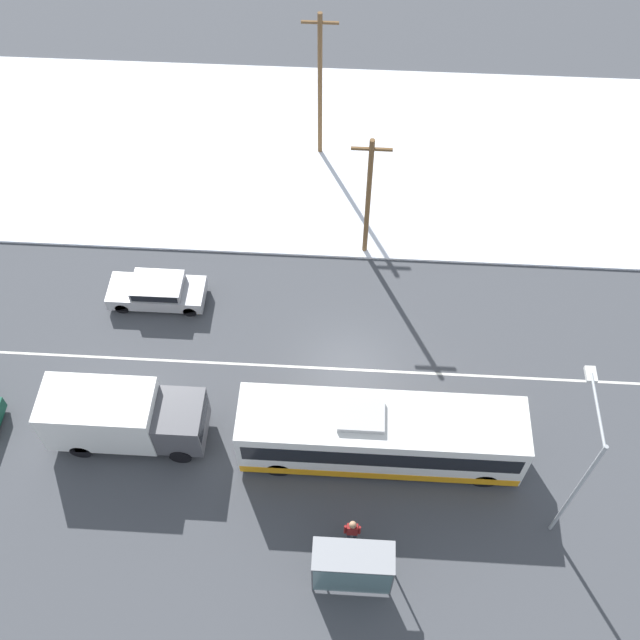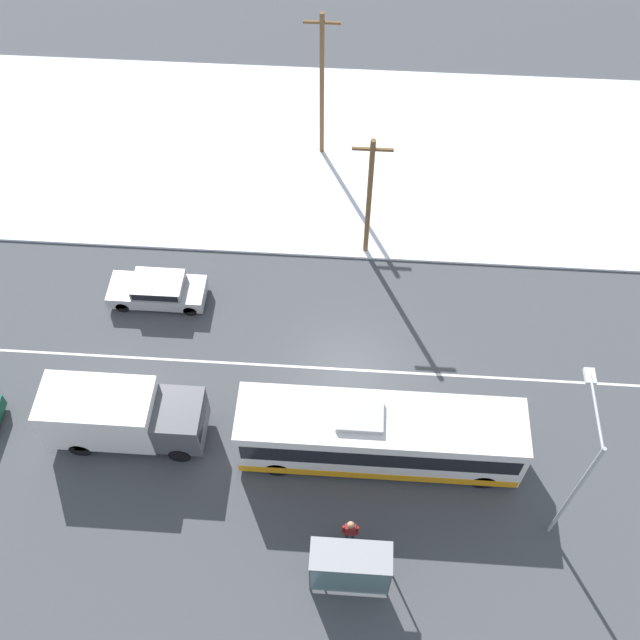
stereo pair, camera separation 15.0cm
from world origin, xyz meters
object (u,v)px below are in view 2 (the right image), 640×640
at_px(utility_pole_snowlot, 322,86).
at_px(city_bus, 379,436).
at_px(box_truck, 120,415).
at_px(utility_pole_roadside, 369,197).
at_px(sedan_car, 158,289).
at_px(pedestrian_at_stop, 350,530).
at_px(bus_shelter, 350,570).
at_px(streetlamp, 579,464).

bearing_deg(utility_pole_snowlot, city_bus, -79.20).
bearing_deg(city_bus, box_truck, 178.82).
bearing_deg(utility_pole_roadside, sedan_car, -159.21).
height_order(pedestrian_at_stop, utility_pole_roadside, utility_pole_roadside).
bearing_deg(utility_pole_roadside, box_truck, -131.70).
xyz_separation_m(city_bus, box_truck, (-10.44, 0.22, 0.04)).
bearing_deg(bus_shelter, utility_pole_snowlot, 96.14).
distance_m(city_bus, bus_shelter, 5.49).
xyz_separation_m(pedestrian_at_stop, utility_pole_roadside, (0.16, 14.75, 2.66)).
bearing_deg(bus_shelter, streetlamp, 23.01).
bearing_deg(box_truck, streetlamp, -7.90).
relative_size(sedan_car, utility_pole_snowlot, 0.53).
bearing_deg(bus_shelter, box_truck, 149.40).
distance_m(bus_shelter, utility_pole_roadside, 16.55).
distance_m(sedan_car, pedestrian_at_stop, 14.60).
height_order(city_bus, utility_pole_snowlot, utility_pole_snowlot).
bearing_deg(streetlamp, bus_shelter, -156.99).
bearing_deg(box_truck, utility_pole_roadside, 48.30).
distance_m(box_truck, utility_pole_snowlot, 19.43).
height_order(city_bus, box_truck, city_bus).
xyz_separation_m(city_bus, streetlamp, (6.71, -2.16, 2.99)).
bearing_deg(city_bus, bus_shelter, -99.74).
relative_size(box_truck, bus_shelter, 2.21).
bearing_deg(utility_pole_roadside, streetlamp, -60.24).
bearing_deg(pedestrian_at_stop, box_truck, 157.30).
bearing_deg(streetlamp, pedestrian_at_stop, -168.40).
relative_size(utility_pole_roadside, utility_pole_snowlot, 0.84).
xyz_separation_m(bus_shelter, utility_pole_roadside, (0.11, 16.42, 2.06)).
xyz_separation_m(box_truck, streetlamp, (17.15, -2.38, 2.95)).
height_order(city_bus, bus_shelter, city_bus).
xyz_separation_m(pedestrian_at_stop, bus_shelter, (0.05, -1.67, 0.60)).
distance_m(sedan_car, bus_shelter, 15.95).
height_order(city_bus, utility_pole_roadside, utility_pole_roadside).
relative_size(pedestrian_at_stop, bus_shelter, 0.60).
bearing_deg(streetlamp, utility_pole_roadside, 119.76).
bearing_deg(box_truck, utility_pole_snowlot, 68.71).
bearing_deg(utility_pole_snowlot, bus_shelter, -83.86).
relative_size(pedestrian_at_stop, utility_pole_roadside, 0.25).
distance_m(streetlamp, utility_pole_roadside, 15.20).
distance_m(pedestrian_at_stop, utility_pole_snowlot, 22.27).
bearing_deg(bus_shelter, utility_pole_roadside, 89.62).
bearing_deg(pedestrian_at_stop, utility_pole_roadside, 89.39).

